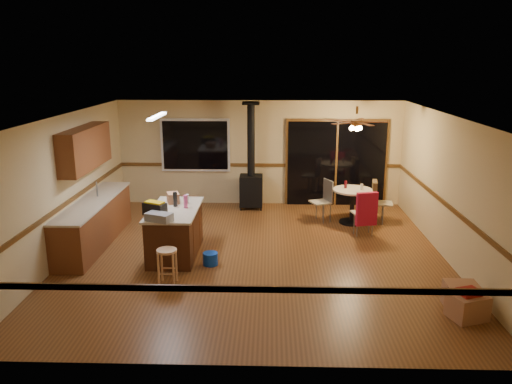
{
  "coord_description": "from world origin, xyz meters",
  "views": [
    {
      "loc": [
        0.27,
        -8.75,
        3.57
      ],
      "look_at": [
        0.0,
        0.3,
        1.15
      ],
      "focal_mm": 35.0,
      "sensor_mm": 36.0,
      "label": 1
    }
  ],
  "objects_px": {
    "dining_table": "(352,200)",
    "box_under_window": "(188,204)",
    "wood_stove": "(251,180)",
    "chair_right": "(375,196)",
    "toolbox_black": "(155,209)",
    "chair_near": "(366,209)",
    "blue_bucket": "(210,259)",
    "box_corner_a": "(467,306)",
    "toolbox_grey": "(159,217)",
    "bar_stool": "(167,267)",
    "box_corner_b": "(461,296)",
    "chair_left": "(325,196)",
    "kitchen_island": "(175,232)"
  },
  "relations": [
    {
      "from": "wood_stove",
      "to": "box_under_window",
      "type": "xyz_separation_m",
      "value": [
        -1.52,
        -0.31,
        -0.55
      ]
    },
    {
      "from": "bar_stool",
      "to": "box_under_window",
      "type": "relative_size",
      "value": 1.35
    },
    {
      "from": "kitchen_island",
      "to": "box_corner_b",
      "type": "relative_size",
      "value": 3.61
    },
    {
      "from": "box_corner_b",
      "to": "toolbox_black",
      "type": "bearing_deg",
      "value": 162.36
    },
    {
      "from": "bar_stool",
      "to": "dining_table",
      "type": "xyz_separation_m",
      "value": [
        3.49,
        3.25,
        0.23
      ]
    },
    {
      "from": "kitchen_island",
      "to": "box_corner_a",
      "type": "relative_size",
      "value": 3.5
    },
    {
      "from": "toolbox_grey",
      "to": "box_under_window",
      "type": "bearing_deg",
      "value": 91.71
    },
    {
      "from": "box_corner_a",
      "to": "box_corner_b",
      "type": "relative_size",
      "value": 1.03
    },
    {
      "from": "dining_table",
      "to": "box_corner_a",
      "type": "bearing_deg",
      "value": -77.05
    },
    {
      "from": "box_corner_a",
      "to": "kitchen_island",
      "type": "bearing_deg",
      "value": 153.68
    },
    {
      "from": "bar_stool",
      "to": "box_corner_b",
      "type": "relative_size",
      "value": 1.29
    },
    {
      "from": "toolbox_grey",
      "to": "box_corner_a",
      "type": "distance_m",
      "value": 5.0
    },
    {
      "from": "chair_right",
      "to": "toolbox_grey",
      "type": "bearing_deg",
      "value": -146.73
    },
    {
      "from": "toolbox_grey",
      "to": "blue_bucket",
      "type": "xyz_separation_m",
      "value": [
        0.83,
        0.25,
        -0.86
      ]
    },
    {
      "from": "blue_bucket",
      "to": "dining_table",
      "type": "distance_m",
      "value": 3.81
    },
    {
      "from": "wood_stove",
      "to": "dining_table",
      "type": "height_order",
      "value": "wood_stove"
    },
    {
      "from": "dining_table",
      "to": "chair_left",
      "type": "relative_size",
      "value": 1.65
    },
    {
      "from": "toolbox_black",
      "to": "dining_table",
      "type": "xyz_separation_m",
      "value": [
        3.86,
        2.38,
        -0.48
      ]
    },
    {
      "from": "blue_bucket",
      "to": "box_corner_a",
      "type": "relative_size",
      "value": 0.56
    },
    {
      "from": "chair_near",
      "to": "box_corner_a",
      "type": "height_order",
      "value": "chair_near"
    },
    {
      "from": "bar_stool",
      "to": "box_under_window",
      "type": "distance_m",
      "value": 4.03
    },
    {
      "from": "blue_bucket",
      "to": "chair_near",
      "type": "xyz_separation_m",
      "value": [
        3.03,
        1.57,
        0.48
      ]
    },
    {
      "from": "blue_bucket",
      "to": "chair_left",
      "type": "height_order",
      "value": "chair_left"
    },
    {
      "from": "toolbox_grey",
      "to": "chair_right",
      "type": "height_order",
      "value": "toolbox_grey"
    },
    {
      "from": "toolbox_grey",
      "to": "box_corner_b",
      "type": "height_order",
      "value": "toolbox_grey"
    },
    {
      "from": "toolbox_black",
      "to": "box_under_window",
      "type": "distance_m",
      "value": 3.25
    },
    {
      "from": "dining_table",
      "to": "box_under_window",
      "type": "xyz_separation_m",
      "value": [
        -3.82,
        0.76,
        -0.35
      ]
    },
    {
      "from": "chair_near",
      "to": "blue_bucket",
      "type": "bearing_deg",
      "value": -152.65
    },
    {
      "from": "blue_bucket",
      "to": "box_under_window",
      "type": "bearing_deg",
      "value": 106.16
    },
    {
      "from": "kitchen_island",
      "to": "box_under_window",
      "type": "height_order",
      "value": "kitchen_island"
    },
    {
      "from": "bar_stool",
      "to": "chair_near",
      "type": "distance_m",
      "value": 4.35
    },
    {
      "from": "chair_left",
      "to": "chair_right",
      "type": "bearing_deg",
      "value": -3.14
    },
    {
      "from": "wood_stove",
      "to": "chair_right",
      "type": "bearing_deg",
      "value": -19.34
    },
    {
      "from": "wood_stove",
      "to": "toolbox_black",
      "type": "distance_m",
      "value": 3.8
    },
    {
      "from": "wood_stove",
      "to": "toolbox_grey",
      "type": "bearing_deg",
      "value": -110.66
    },
    {
      "from": "chair_near",
      "to": "dining_table",
      "type": "bearing_deg",
      "value": 99.12
    },
    {
      "from": "kitchen_island",
      "to": "box_under_window",
      "type": "distance_m",
      "value": 2.76
    },
    {
      "from": "chair_right",
      "to": "box_corner_b",
      "type": "xyz_separation_m",
      "value": [
        0.48,
        -4.01,
        -0.41
      ]
    },
    {
      "from": "wood_stove",
      "to": "box_corner_b",
      "type": "bearing_deg",
      "value": -56.54
    },
    {
      "from": "dining_table",
      "to": "box_under_window",
      "type": "relative_size",
      "value": 1.98
    },
    {
      "from": "blue_bucket",
      "to": "box_corner_b",
      "type": "xyz_separation_m",
      "value": [
        3.89,
        -1.48,
        0.08
      ]
    },
    {
      "from": "toolbox_black",
      "to": "bar_stool",
      "type": "height_order",
      "value": "toolbox_black"
    },
    {
      "from": "toolbox_grey",
      "to": "blue_bucket",
      "type": "bearing_deg",
      "value": 17.03
    },
    {
      "from": "kitchen_island",
      "to": "bar_stool",
      "type": "relative_size",
      "value": 2.81
    },
    {
      "from": "dining_table",
      "to": "box_under_window",
      "type": "distance_m",
      "value": 3.91
    },
    {
      "from": "toolbox_black",
      "to": "chair_left",
      "type": "relative_size",
      "value": 0.75
    },
    {
      "from": "box_corner_b",
      "to": "box_under_window",
      "type": "bearing_deg",
      "value": 135.83
    },
    {
      "from": "chair_near",
      "to": "box_corner_a",
      "type": "distance_m",
      "value": 3.49
    },
    {
      "from": "dining_table",
      "to": "bar_stool",
      "type": "bearing_deg",
      "value": -137.06
    },
    {
      "from": "bar_stool",
      "to": "toolbox_grey",
      "type": "bearing_deg",
      "value": 112.17
    }
  ]
}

